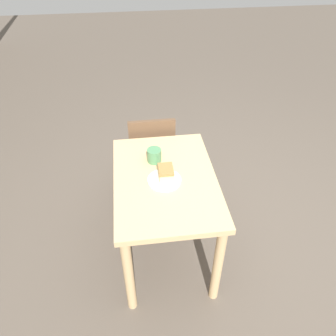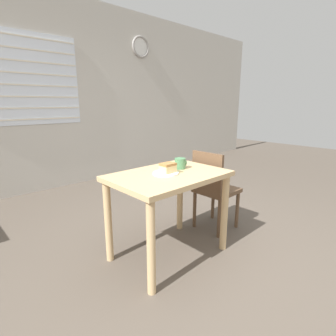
{
  "view_description": "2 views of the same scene",
  "coord_description": "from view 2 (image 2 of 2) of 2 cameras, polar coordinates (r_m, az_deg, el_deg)",
  "views": [
    {
      "loc": [
        -1.56,
        0.65,
        2.08
      ],
      "look_at": [
        -0.02,
        0.45,
        0.81
      ],
      "focal_mm": 35.0,
      "sensor_mm": 36.0,
      "label": 1
    },
    {
      "loc": [
        -1.41,
        -1.01,
        1.28
      ],
      "look_at": [
        -0.05,
        0.44,
        0.78
      ],
      "focal_mm": 28.0,
      "sensor_mm": 36.0,
      "label": 2
    }
  ],
  "objects": [
    {
      "name": "chair_near_window",
      "position": [
        2.68,
        9.83,
        -4.23
      ],
      "size": [
        0.37,
        0.37,
        0.82
      ],
      "rotation": [
        0.0,
        0.0,
        1.57
      ],
      "color": "brown",
      "rests_on": "ground_plane"
    },
    {
      "name": "ground_plane",
      "position": [
        2.16,
        9.73,
        -22.58
      ],
      "size": [
        14.0,
        14.0,
        0.0
      ],
      "primitive_type": "plane",
      "color": "brown"
    },
    {
      "name": "wall_back",
      "position": [
        4.28,
        -24.74,
        14.47
      ],
      "size": [
        10.0,
        0.1,
        2.8
      ],
      "color": "beige",
      "rests_on": "ground_plane"
    },
    {
      "name": "cake_slice",
      "position": [
        2.09,
        -0.03,
        0.07
      ],
      "size": [
        0.12,
        0.09,
        0.08
      ],
      "color": "#E5CC89",
      "rests_on": "plate"
    },
    {
      "name": "coffee_mug",
      "position": [
        2.26,
        2.71,
        1.02
      ],
      "size": [
        0.1,
        0.09,
        0.09
      ],
      "color": "#4C8456",
      "rests_on": "dining_table_near"
    },
    {
      "name": "dining_table_near",
      "position": [
        2.15,
        0.13,
        -4.45
      ],
      "size": [
        0.93,
        0.64,
        0.73
      ],
      "color": "tan",
      "rests_on": "ground_plane"
    },
    {
      "name": "plate",
      "position": [
        2.1,
        -0.52,
        -1.12
      ],
      "size": [
        0.21,
        0.21,
        0.01
      ],
      "color": "white",
      "rests_on": "dining_table_near"
    }
  ]
}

